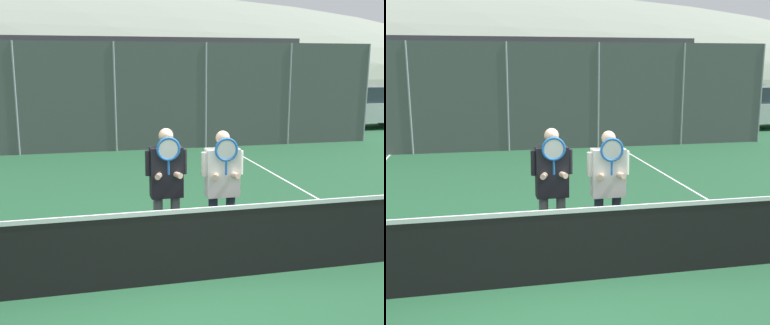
# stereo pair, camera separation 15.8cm
# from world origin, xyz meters

# --- Properties ---
(ground_plane) EXTENTS (120.00, 120.00, 0.00)m
(ground_plane) POSITION_xyz_m (0.00, 0.00, 0.00)
(ground_plane) COLOR #1E4C2D
(hill_distant) EXTENTS (106.68, 59.27, 20.74)m
(hill_distant) POSITION_xyz_m (0.00, 55.93, 0.00)
(hill_distant) COLOR gray
(hill_distant) RESTS_ON ground_plane
(clubhouse_building) EXTENTS (17.31, 5.50, 3.74)m
(clubhouse_building) POSITION_xyz_m (-0.07, 17.61, 1.89)
(clubhouse_building) COLOR beige
(clubhouse_building) RESTS_ON ground_plane
(fence_back) EXTENTS (17.18, 0.06, 3.30)m
(fence_back) POSITION_xyz_m (-0.00, 9.39, 1.65)
(fence_back) COLOR gray
(fence_back) RESTS_ON ground_plane
(tennis_net) EXTENTS (9.45, 0.09, 1.05)m
(tennis_net) POSITION_xyz_m (0.00, 0.00, 0.49)
(tennis_net) COLOR gray
(tennis_net) RESTS_ON ground_plane
(court_line_right_sideline) EXTENTS (0.05, 16.00, 0.01)m
(court_line_right_sideline) POSITION_xyz_m (3.51, 3.00, 0.00)
(court_line_right_sideline) COLOR white
(court_line_right_sideline) RESTS_ON ground_plane
(player_leftmost) EXTENTS (0.57, 0.34, 1.82)m
(player_leftmost) POSITION_xyz_m (0.04, 0.84, 1.07)
(player_leftmost) COLOR #56565B
(player_leftmost) RESTS_ON ground_plane
(player_center_left) EXTENTS (0.60, 0.34, 1.77)m
(player_center_left) POSITION_xyz_m (0.82, 0.79, 1.05)
(player_center_left) COLOR #232838
(player_center_left) RESTS_ON ground_plane
(car_far_left) EXTENTS (4.68, 1.99, 1.65)m
(car_far_left) POSITION_xyz_m (-3.78, 12.78, 0.86)
(car_far_left) COLOR navy
(car_far_left) RESTS_ON ground_plane
(car_left_of_center) EXTENTS (4.06, 1.92, 1.87)m
(car_left_of_center) POSITION_xyz_m (1.16, 12.29, 0.95)
(car_left_of_center) COLOR maroon
(car_left_of_center) RESTS_ON ground_plane
(car_center) EXTENTS (4.38, 2.03, 1.89)m
(car_center) POSITION_xyz_m (5.95, 12.82, 0.96)
(car_center) COLOR #285638
(car_center) RESTS_ON ground_plane
(car_right_of_center) EXTENTS (4.04, 2.04, 1.72)m
(car_right_of_center) POSITION_xyz_m (10.73, 12.55, 0.88)
(car_right_of_center) COLOR silver
(car_right_of_center) RESTS_ON ground_plane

